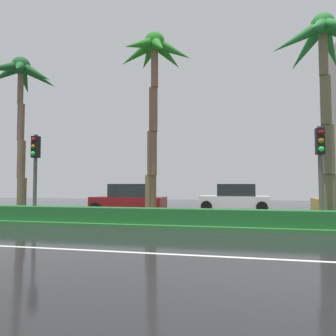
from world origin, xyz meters
name	(u,v)px	position (x,y,z in m)	size (l,w,h in m)	color
ground_plane	(243,224)	(0.00, 9.00, -0.05)	(90.00, 42.00, 0.10)	black
near_lane_divider_stripe	(246,258)	(0.00, 2.00, 0.00)	(81.00, 0.14, 0.01)	white
median_strip	(243,223)	(0.00, 8.00, 0.07)	(85.50, 4.00, 0.15)	#2D6B33
median_hedge	(243,218)	(0.00, 6.60, 0.45)	(76.50, 0.70, 0.60)	#1E6028
palm_tree_far_left	(21,87)	(-10.80, 8.18, 6.58)	(3.77, 3.59, 7.98)	brown
palm_tree_mid_left	(154,73)	(-3.80, 7.85, 6.64)	(3.48, 3.29, 8.33)	brown
palm_tree_centre_left	(324,60)	(3.18, 7.70, 6.56)	(4.15, 4.01, 8.31)	brown
traffic_signal_median_left	(35,161)	(-8.92, 6.79, 2.73)	(0.28, 0.43, 3.75)	#4C4C47
traffic_signal_median_right	(320,157)	(2.76, 6.84, 2.67)	(0.28, 0.43, 3.66)	#4C4C47
car_in_traffic_leading	(129,199)	(-6.46, 12.22, 0.83)	(4.30, 2.02, 1.72)	maroon
car_in_traffic_second	(235,198)	(-0.42, 15.06, 0.83)	(4.30, 2.02, 1.72)	white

